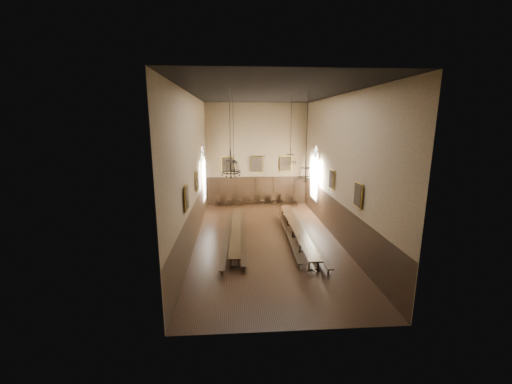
{
  "coord_description": "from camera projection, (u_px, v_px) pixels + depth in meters",
  "views": [
    {
      "loc": [
        -1.95,
        -18.85,
        7.4
      ],
      "look_at": [
        -0.57,
        1.5,
        2.81
      ],
      "focal_mm": 22.0,
      "sensor_mm": 36.0,
      "label": 1
    }
  ],
  "objects": [
    {
      "name": "wall_back",
      "position": [
        257.0,
        155.0,
        27.89
      ],
      "size": [
        9.0,
        0.02,
        9.0
      ],
      "primitive_type": "cube",
      "color": "#7F674E",
      "rests_on": "ground"
    },
    {
      "name": "floor",
      "position": [
        266.0,
        240.0,
        20.11
      ],
      "size": [
        9.0,
        18.0,
        0.02
      ],
      "primitive_type": "cube",
      "color": "black",
      "rests_on": "ground"
    },
    {
      "name": "bench_left_outer",
      "position": [
        227.0,
        237.0,
        19.8
      ],
      "size": [
        0.64,
        9.97,
        0.45
      ],
      "rotation": [
        0.0,
        0.0,
        -0.03
      ],
      "color": "black",
      "rests_on": "floor"
    },
    {
      "name": "chair_5",
      "position": [
        273.0,
        202.0,
        28.39
      ],
      "size": [
        0.4,
        0.4,
        0.91
      ],
      "rotation": [
        0.0,
        0.0,
        0.01
      ],
      "color": "black",
      "rests_on": "floor"
    },
    {
      "name": "portrait_back_2",
      "position": [
        286.0,
        164.0,
        28.11
      ],
      "size": [
        1.1,
        0.12,
        1.4
      ],
      "color": "#BA8E2C",
      "rests_on": "wall_back"
    },
    {
      "name": "chair_4",
      "position": [
        262.0,
        202.0,
        28.43
      ],
      "size": [
        0.45,
        0.45,
        0.9
      ],
      "rotation": [
        0.0,
        0.0,
        -0.16
      ],
      "color": "black",
      "rests_on": "floor"
    },
    {
      "name": "table_right",
      "position": [
        297.0,
        233.0,
        20.23
      ],
      "size": [
        0.84,
        10.34,
        0.81
      ],
      "rotation": [
        0.0,
        0.0,
        -0.01
      ],
      "color": "black",
      "rests_on": "floor"
    },
    {
      "name": "chandelier_back_left",
      "position": [
        234.0,
        166.0,
        21.64
      ],
      "size": [
        0.93,
        0.93,
        5.1
      ],
      "color": "black",
      "rests_on": "ceiling"
    },
    {
      "name": "bench_left_inner",
      "position": [
        244.0,
        236.0,
        19.94
      ],
      "size": [
        0.51,
        9.15,
        0.41
      ],
      "rotation": [
        0.0,
        0.0,
        -0.03
      ],
      "color": "black",
      "rests_on": "floor"
    },
    {
      "name": "chair_2",
      "position": [
        240.0,
        202.0,
        28.31
      ],
      "size": [
        0.54,
        0.54,
        0.98
      ],
      "rotation": [
        0.0,
        0.0,
        -0.3
      ],
      "color": "black",
      "rests_on": "floor"
    },
    {
      "name": "portrait_right_0",
      "position": [
        332.0,
        179.0,
        20.55
      ],
      "size": [
        0.12,
        1.0,
        1.3
      ],
      "color": "#BA8E2C",
      "rests_on": "wall_right"
    },
    {
      "name": "chandelier_front_right",
      "position": [
        305.0,
        172.0,
        17.22
      ],
      "size": [
        0.85,
        0.85,
        4.77
      ],
      "color": "black",
      "rests_on": "ceiling"
    },
    {
      "name": "wainscot_panelling",
      "position": [
        267.0,
        221.0,
        19.83
      ],
      "size": [
        9.0,
        18.0,
        2.5
      ],
      "primitive_type": null,
      "color": "black",
      "rests_on": "floor"
    },
    {
      "name": "chair_1",
      "position": [
        229.0,
        202.0,
        28.21
      ],
      "size": [
        0.48,
        0.48,
        1.03
      ],
      "rotation": [
        0.0,
        0.0,
        -0.06
      ],
      "color": "black",
      "rests_on": "floor"
    },
    {
      "name": "chair_6",
      "position": [
        284.0,
        201.0,
        28.49
      ],
      "size": [
        0.57,
        0.57,
        1.0
      ],
      "rotation": [
        0.0,
        0.0,
        0.33
      ],
      "color": "black",
      "rests_on": "floor"
    },
    {
      "name": "chair_0",
      "position": [
        218.0,
        203.0,
        28.06
      ],
      "size": [
        0.5,
        0.5,
        0.98
      ],
      "rotation": [
        0.0,
        0.0,
        -0.17
      ],
      "color": "black",
      "rests_on": "floor"
    },
    {
      "name": "ceiling",
      "position": [
        268.0,
        93.0,
        18.12
      ],
      "size": [
        9.0,
        18.0,
        0.02
      ],
      "primitive_type": "cube",
      "color": "black",
      "rests_on": "ground"
    },
    {
      "name": "portrait_left_0",
      "position": [
        197.0,
        181.0,
        19.98
      ],
      "size": [
        0.12,
        1.0,
        1.3
      ],
      "color": "#BA8E2C",
      "rests_on": "wall_left"
    },
    {
      "name": "portrait_back_0",
      "position": [
        228.0,
        164.0,
        27.76
      ],
      "size": [
        1.1,
        0.12,
        1.4
      ],
      "color": "#BA8E2C",
      "rests_on": "wall_back"
    },
    {
      "name": "chair_7",
      "position": [
        295.0,
        202.0,
        28.51
      ],
      "size": [
        0.45,
        0.45,
        0.93
      ],
      "rotation": [
        0.0,
        0.0,
        -0.11
      ],
      "color": "black",
      "rests_on": "floor"
    },
    {
      "name": "wall_right",
      "position": [
        339.0,
        170.0,
        19.41
      ],
      "size": [
        0.02,
        18.0,
        9.0
      ],
      "primitive_type": "cube",
      "color": "#7F674E",
      "rests_on": "ground"
    },
    {
      "name": "portrait_back_1",
      "position": [
        257.0,
        164.0,
        27.93
      ],
      "size": [
        1.1,
        0.12,
        1.4
      ],
      "color": "#BA8E2C",
      "rests_on": "wall_back"
    },
    {
      "name": "window_right",
      "position": [
        315.0,
        173.0,
        25.0
      ],
      "size": [
        0.2,
        2.2,
        4.6
      ],
      "primitive_type": null,
      "color": "white",
      "rests_on": "wall_right"
    },
    {
      "name": "window_left",
      "position": [
        203.0,
        174.0,
        24.42
      ],
      "size": [
        0.2,
        2.2,
        4.6
      ],
      "primitive_type": null,
      "color": "white",
      "rests_on": "wall_left"
    },
    {
      "name": "chair_3",
      "position": [
        253.0,
        202.0,
        28.35
      ],
      "size": [
        0.49,
        0.49,
        0.87
      ],
      "rotation": [
        0.0,
        0.0,
        0.34
      ],
      "color": "black",
      "rests_on": "floor"
    },
    {
      "name": "chandelier_front_left",
      "position": [
        231.0,
        167.0,
        15.95
      ],
      "size": [
        0.93,
        0.93,
        4.3
      ],
      "color": "black",
      "rests_on": "ceiling"
    },
    {
      "name": "bench_right_outer",
      "position": [
        307.0,
        234.0,
        20.26
      ],
      "size": [
        0.4,
        10.68,
        0.48
      ],
      "rotation": [
        0.0,
        0.0,
        -0.01
      ],
      "color": "black",
      "rests_on": "floor"
    },
    {
      "name": "table_left",
      "position": [
        236.0,
        234.0,
        20.13
      ],
      "size": [
        0.85,
        9.15,
        0.71
      ],
      "rotation": [
        0.0,
        0.0,
        -0.02
      ],
      "color": "black",
      "rests_on": "floor"
    },
    {
      "name": "chandelier_back_right",
      "position": [
        290.0,
        158.0,
        21.89
      ],
      "size": [
        0.84,
        0.84,
        4.53
      ],
      "color": "black",
      "rests_on": "ceiling"
    },
    {
      "name": "portrait_right_1",
      "position": [
        358.0,
        195.0,
        16.17
      ],
      "size": [
        0.12,
        1.0,
        1.3
      ],
      "color": "#BA8E2C",
      "rests_on": "wall_right"
    },
    {
      "name": "portrait_left_1",
      "position": [
        187.0,
        198.0,
        15.6
      ],
      "size": [
        0.12,
        1.0,
        1.3
      ],
      "color": "#BA8E2C",
      "rests_on": "wall_left"
    },
    {
      "name": "wall_front",
      "position": [
        295.0,
        212.0,
        10.35
      ],
      "size": [
        9.0,
        0.02,
        9.0
      ],
      "primitive_type": "cube",
      "color": "#7F674E",
      "rests_on": "ground"
    },
    {
      "name": "bench_right_inner",
      "position": [
        288.0,
        235.0,
        20.25
      ],
      "size": [
        0.55,
        9.14,
        0.41
      ],
      "rotation": [
        0.0,
        0.0,
        -0.03
      ],
      "color": "black",
      "rests_on": "floor"
    },
    {
      "name": "wall_left",
      "position": [
        192.0,
        171.0,
        18.82
      ],
      "size": [
        0.02,
        18.0,
        9.0
      ],
      "primitive_type": "cube",
      "color": "#7F674E",
      "rests_on": "ground"
    }
  ]
}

